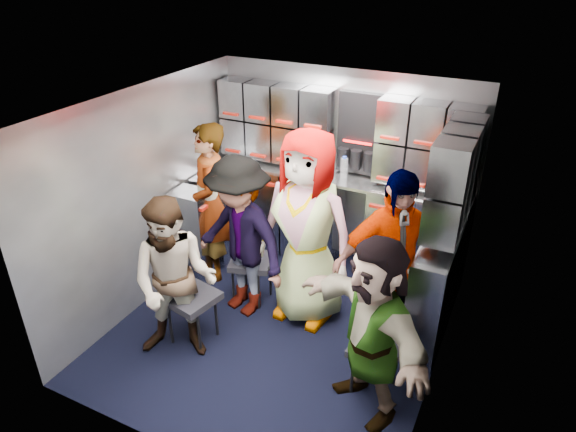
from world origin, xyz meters
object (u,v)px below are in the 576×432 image
at_px(jump_seat_mid_left, 251,263).
at_px(attendant_arc_c, 307,229).
at_px(jump_seat_near_left, 191,300).
at_px(attendant_arc_d, 391,266).
at_px(jump_seat_center, 314,270).
at_px(attendant_arc_e, 372,329).
at_px(jump_seat_mid_right, 392,297).
at_px(jump_seat_near_right, 376,350).
at_px(attendant_arc_a, 175,282).
at_px(attendant_arc_b, 240,238).
at_px(attendant_standing, 210,204).

bearing_deg(jump_seat_mid_left, attendant_arc_c, 1.69).
relative_size(jump_seat_near_left, attendant_arc_c, 0.27).
bearing_deg(attendant_arc_d, jump_seat_center, 122.17).
bearing_deg(attendant_arc_d, attendant_arc_e, -120.81).
bearing_deg(jump_seat_mid_right, jump_seat_center, 170.87).
bearing_deg(jump_seat_near_right, jump_seat_mid_right, 96.07).
distance_m(jump_seat_mid_left, jump_seat_near_right, 1.59).
relative_size(attendant_arc_a, attendant_arc_e, 0.99).
height_order(attendant_arc_b, attendant_arc_d, attendant_arc_d).
relative_size(jump_seat_mid_right, attendant_arc_d, 0.29).
bearing_deg(jump_seat_near_left, jump_seat_near_right, 5.08).
bearing_deg(attendant_arc_a, attendant_arc_b, 57.45).
bearing_deg(jump_seat_mid_right, jump_seat_mid_left, -177.24).
height_order(jump_seat_mid_right, attendant_arc_d, attendant_arc_d).
bearing_deg(attendant_arc_e, attendant_arc_d, 131.36).
distance_m(attendant_arc_b, attendant_arc_c, 0.63).
relative_size(jump_seat_mid_left, jump_seat_mid_right, 0.98).
height_order(jump_seat_mid_right, attendant_arc_c, attendant_arc_c).
relative_size(jump_seat_mid_left, attendant_arc_e, 0.32).
xyz_separation_m(attendant_arc_b, attendant_arc_c, (0.58, 0.20, 0.14)).
height_order(jump_seat_mid_right, attendant_arc_b, attendant_arc_b).
bearing_deg(attendant_arc_b, jump_seat_mid_left, 104.91).
xyz_separation_m(jump_seat_near_right, attendant_arc_b, (-1.46, 0.44, 0.40)).
bearing_deg(jump_seat_center, attendant_arc_a, -123.14).
relative_size(attendant_arc_c, attendant_arc_e, 1.25).
bearing_deg(attendant_arc_a, attendant_arc_e, -15.30).
xyz_separation_m(attendant_arc_a, attendant_arc_e, (1.63, 0.14, 0.01)).
relative_size(jump_seat_center, attendant_arc_a, 0.32).
xyz_separation_m(jump_seat_center, attendant_arc_d, (0.81, -0.31, 0.47)).
bearing_deg(jump_seat_near_right, attendant_arc_d, 98.22).
bearing_deg(jump_seat_mid_right, attendant_arc_d, -90.00).
relative_size(jump_seat_near_right, attendant_arc_d, 0.26).
height_order(jump_seat_center, attendant_arc_c, attendant_arc_c).
relative_size(jump_seat_center, attendant_arc_e, 0.32).
bearing_deg(attendant_arc_e, attendant_arc_a, -139.63).
bearing_deg(attendant_arc_b, attendant_arc_a, -87.25).
distance_m(jump_seat_center, attendant_arc_a, 1.41).
bearing_deg(jump_seat_mid_right, attendant_arc_b, -169.92).
bearing_deg(attendant_arc_c, attendant_arc_e, -38.31).
bearing_deg(jump_seat_center, attendant_arc_c, -90.00).
xyz_separation_m(jump_seat_near_right, attendant_arc_d, (-0.07, 0.50, 0.46)).
bearing_deg(attendant_arc_a, jump_seat_mid_right, 12.59).
xyz_separation_m(jump_seat_mid_left, attendant_arc_a, (-0.16, -0.94, 0.33)).
bearing_deg(attendant_arc_c, jump_seat_center, 94.36).
xyz_separation_m(jump_seat_center, attendant_arc_c, (-0.00, -0.18, 0.54)).
distance_m(attendant_standing, attendant_arc_e, 2.29).
xyz_separation_m(jump_seat_near_left, attendant_arc_c, (0.74, 0.78, 0.49)).
xyz_separation_m(jump_seat_mid_left, jump_seat_near_right, (1.46, -0.62, -0.02)).
xyz_separation_m(jump_seat_near_left, jump_seat_near_right, (1.63, 0.14, -0.04)).
xyz_separation_m(jump_seat_mid_left, jump_seat_center, (0.58, 0.20, -0.02)).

